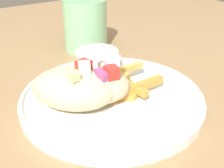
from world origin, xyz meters
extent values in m
cube|color=#9E7A51|center=(0.00, 0.00, 0.68)|extent=(1.32, 1.32, 0.04)
cylinder|color=#9E7A51|center=(0.59, 0.59, 0.33)|extent=(0.06, 0.06, 0.66)
cylinder|color=white|center=(0.03, 0.02, 0.71)|extent=(0.27, 0.27, 0.01)
torus|color=white|center=(0.03, 0.02, 0.72)|extent=(0.27, 0.27, 0.01)
ellipsoid|color=beige|center=(-0.01, 0.03, 0.74)|extent=(0.14, 0.13, 0.05)
cube|color=#B7D693|center=(0.01, 0.01, 0.76)|extent=(0.01, 0.01, 0.01)
cube|color=silver|center=(0.01, 0.04, 0.76)|extent=(0.01, 0.01, 0.01)
cube|color=#A34C84|center=(0.02, 0.01, 0.76)|extent=(0.02, 0.02, 0.02)
cube|color=red|center=(0.01, 0.00, 0.76)|extent=(0.02, 0.02, 0.02)
cube|color=white|center=(0.03, 0.02, 0.77)|extent=(0.03, 0.03, 0.02)
cube|color=#A34C84|center=(0.00, 0.00, 0.76)|extent=(0.02, 0.02, 0.01)
cube|color=silver|center=(0.01, 0.03, 0.76)|extent=(0.02, 0.02, 0.01)
ellipsoid|color=beige|center=(-0.03, 0.03, 0.74)|extent=(0.14, 0.14, 0.05)
cube|color=#A34C84|center=(0.00, 0.01, 0.76)|extent=(0.02, 0.02, 0.01)
cube|color=white|center=(0.00, 0.03, 0.77)|extent=(0.02, 0.02, 0.01)
cube|color=red|center=(-0.01, 0.03, 0.77)|extent=(0.01, 0.01, 0.01)
cube|color=#B7D693|center=(-0.04, 0.01, 0.77)|extent=(0.01, 0.01, 0.01)
cube|color=silver|center=(-0.02, 0.02, 0.77)|extent=(0.02, 0.02, 0.02)
cube|color=red|center=(-0.01, 0.03, 0.77)|extent=(0.02, 0.02, 0.02)
cube|color=#B7D693|center=(-0.01, 0.04, 0.76)|extent=(0.02, 0.02, 0.02)
cube|color=gold|center=(0.05, 0.03, 0.72)|extent=(0.04, 0.06, 0.01)
cube|color=gold|center=(0.02, 0.01, 0.72)|extent=(0.05, 0.04, 0.01)
cube|color=gold|center=(0.02, 0.04, 0.72)|extent=(0.01, 0.08, 0.01)
cube|color=gold|center=(0.04, 0.02, 0.72)|extent=(0.03, 0.06, 0.01)
cube|color=gold|center=(0.05, 0.02, 0.73)|extent=(0.02, 0.08, 0.01)
cube|color=gold|center=(0.04, 0.05, 0.73)|extent=(0.04, 0.06, 0.01)
cube|color=#E5B251|center=(0.06, 0.05, 0.74)|extent=(0.07, 0.01, 0.01)
cube|color=gold|center=(0.06, 0.00, 0.73)|extent=(0.08, 0.02, 0.01)
cylinder|color=white|center=(0.04, 0.09, 0.73)|extent=(0.07, 0.07, 0.04)
cylinder|color=beige|center=(0.04, 0.09, 0.75)|extent=(0.05, 0.05, 0.01)
torus|color=white|center=(0.04, 0.09, 0.75)|extent=(0.07, 0.07, 0.00)
cylinder|color=#8CCC93|center=(0.10, 0.24, 0.75)|extent=(0.09, 0.09, 0.10)
cylinder|color=silver|center=(0.10, 0.24, 0.74)|extent=(0.08, 0.08, 0.06)
camera|label=1|loc=(-0.18, -0.31, 0.95)|focal=50.00mm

